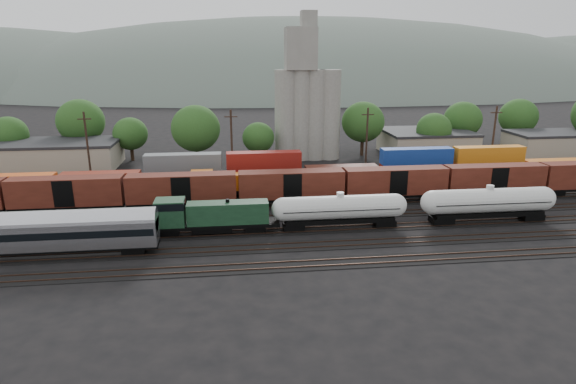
{
  "coord_description": "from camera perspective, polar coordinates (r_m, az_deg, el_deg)",
  "views": [
    {
      "loc": [
        -12.03,
        -60.74,
        21.6
      ],
      "look_at": [
        -4.55,
        2.0,
        3.0
      ],
      "focal_mm": 30.0,
      "sensor_mm": 36.0,
      "label": 1
    }
  ],
  "objects": [
    {
      "name": "grain_silo",
      "position": [
        98.49,
        2.23,
        10.36
      ],
      "size": [
        13.4,
        5.0,
        29.0
      ],
      "color": "gray",
      "rests_on": "ground"
    },
    {
      "name": "passenger_coach",
      "position": [
        57.44,
        -26.35,
        -4.14
      ],
      "size": [
        22.4,
        2.76,
        5.09
      ],
      "color": "silver",
      "rests_on": "ground"
    },
    {
      "name": "green_locomotive",
      "position": [
        59.04,
        -9.9,
        -2.75
      ],
      "size": [
        16.32,
        2.88,
        4.32
      ],
      "color": "black",
      "rests_on": "ground"
    },
    {
      "name": "tracks",
      "position": [
        65.57,
        4.17,
        -2.83
      ],
      "size": [
        180.0,
        33.2,
        0.2
      ],
      "color": "black",
      "rests_on": "ground"
    },
    {
      "name": "boxcar_string",
      "position": [
        72.29,
        12.61,
        1.19
      ],
      "size": [
        169.0,
        2.9,
        4.2
      ],
      "color": "black",
      "rests_on": "ground"
    },
    {
      "name": "tank_car_a",
      "position": [
        60.32,
        6.17,
        -1.98
      ],
      "size": [
        17.16,
        3.07,
        4.5
      ],
      "color": "silver",
      "rests_on": "ground"
    },
    {
      "name": "tree_band",
      "position": [
        101.34,
        -2.33,
        8.17
      ],
      "size": [
        161.98,
        21.73,
        13.3
      ],
      "color": "black",
      "rests_on": "ground"
    },
    {
      "name": "distant_hills",
      "position": [
        325.49,
        -0.4,
        8.96
      ],
      "size": [
        860.0,
        286.0,
        130.0
      ],
      "color": "#59665B",
      "rests_on": "ground"
    },
    {
      "name": "industrial_sheds",
      "position": [
        99.63,
        4.15,
        5.34
      ],
      "size": [
        119.38,
        17.26,
        5.1
      ],
      "color": "#9E937F",
      "rests_on": "ground"
    },
    {
      "name": "ground",
      "position": [
        65.58,
        4.17,
        -2.87
      ],
      "size": [
        600.0,
        600.0,
        0.0
      ],
      "primitive_type": "plane",
      "color": "black"
    },
    {
      "name": "orange_locomotive",
      "position": [
        73.33,
        -6.98,
        1.04
      ],
      "size": [
        16.14,
        2.69,
        4.04
      ],
      "color": "black",
      "rests_on": "ground"
    },
    {
      "name": "utility_poles",
      "position": [
        85.02,
        1.46,
        5.97
      ],
      "size": [
        122.2,
        0.36,
        12.0
      ],
      "color": "black",
      "rests_on": "ground"
    },
    {
      "name": "tank_car_b",
      "position": [
        67.33,
        22.66,
        -1.1
      ],
      "size": [
        18.16,
        3.25,
        4.76
      ],
      "color": "silver",
      "rests_on": "ground"
    },
    {
      "name": "container_wall",
      "position": [
        78.35,
        -2.42,
        2.2
      ],
      "size": [
        160.0,
        2.6,
        5.8
      ],
      "color": "black",
      "rests_on": "ground"
    }
  ]
}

